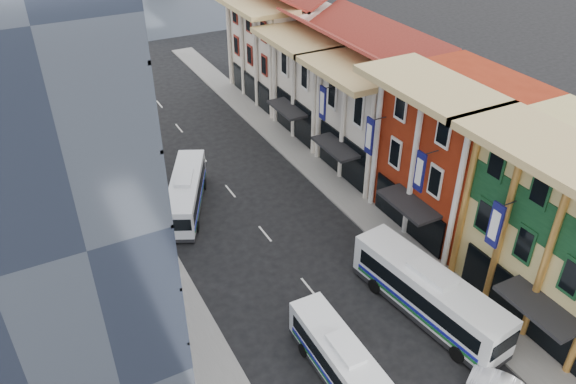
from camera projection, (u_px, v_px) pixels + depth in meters
sidewalk_right at (355, 205)px, 47.46m from camera, size 3.00×90.00×0.15m
sidewalk_left at (160, 266)px, 40.79m from camera, size 3.00×90.00×0.15m
shophouse_red at (457, 154)px, 42.68m from camera, size 8.00×10.00×12.00m
shophouse_cream_near at (382, 118)px, 50.27m from camera, size 8.00×9.00×10.00m
shophouse_cream_mid at (330, 84)px, 56.94m from camera, size 8.00×9.00×10.00m
shophouse_cream_far at (282, 49)px, 64.45m from camera, size 8.00×12.00×11.00m
bus_left_near at (344, 365)px, 31.48m from camera, size 2.34×9.48×3.03m
bus_left_far at (186, 192)px, 46.25m from camera, size 6.48×10.01×3.20m
bus_right at (428, 293)px, 35.89m from camera, size 4.12×11.84×3.72m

